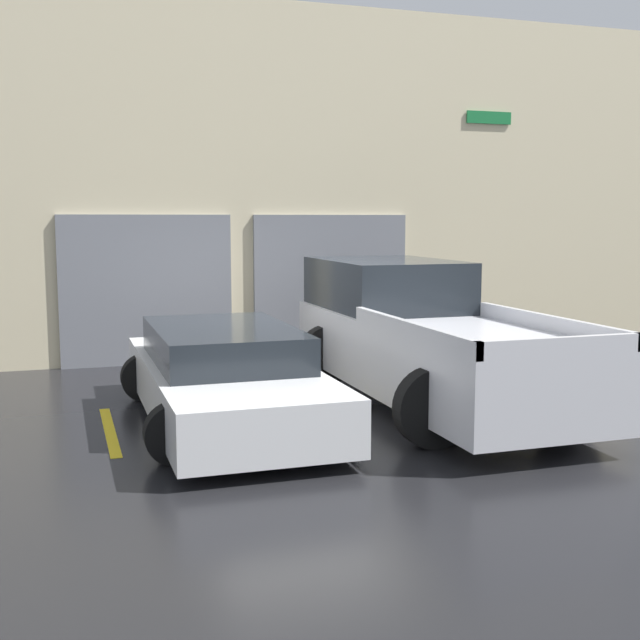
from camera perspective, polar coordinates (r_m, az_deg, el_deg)
name	(u,v)px	position (r m, az deg, el deg)	size (l,w,h in m)	color
ground_plane	(305,394)	(11.01, -1.06, -5.28)	(28.00, 28.00, 0.00)	black
shophouse_building	(248,185)	(13.94, -5.13, 9.55)	(16.09, 0.68, 5.97)	beige
pickup_truck	(420,337)	(10.59, 7.13, -1.19)	(2.48, 5.57, 1.80)	silver
sedan_white	(225,376)	(9.51, -6.78, -4.01)	(2.20, 4.70, 1.12)	white
parking_stripe_far_left	(110,431)	(9.44, -14.72, -7.62)	(0.12, 2.20, 0.01)	gold
parking_stripe_left	(333,413)	(9.94, 0.90, -6.63)	(0.12, 2.20, 0.01)	gold
parking_stripe_centre	(521,398)	(11.08, 14.11, -5.40)	(0.12, 2.20, 0.01)	gold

